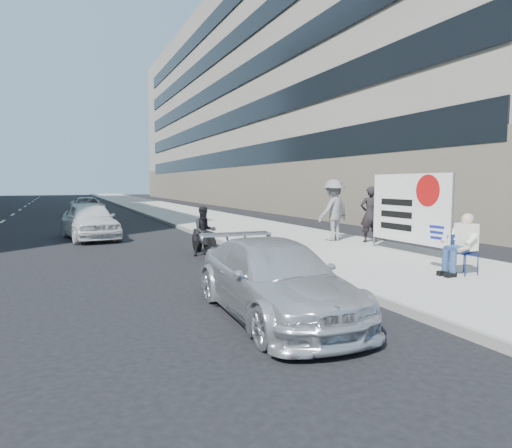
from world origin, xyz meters
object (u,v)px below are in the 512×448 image
parked_sedan (275,279)px  white_sedan_near (90,220)px  motorcycle (204,234)px  pedestrian_woman (370,214)px  jogger (333,210)px  white_sedan_far (87,206)px  seated_protester (460,241)px  protest_banner (409,208)px

parked_sedan → white_sedan_near: (-2.05, 11.76, 0.11)m
white_sedan_near → motorcycle: 6.16m
pedestrian_woman → parked_sedan: size_ratio=0.45×
jogger → white_sedan_far: size_ratio=0.48×
pedestrian_woman → white_sedan_near: (-8.35, 5.85, -0.37)m
pedestrian_woman → motorcycle: bearing=13.3°
seated_protester → parked_sedan: seated_protester is taller
seated_protester → white_sedan_near: size_ratio=0.32×
seated_protester → pedestrian_woman: bearing=72.9°
pedestrian_woman → parked_sedan: bearing=60.2°
white_sedan_far → pedestrian_woman: bearing=-69.7°
white_sedan_near → motorcycle: bearing=-70.2°
jogger → protest_banner: bearing=78.9°
seated_protester → white_sedan_far: 25.18m
protest_banner → white_sedan_far: 22.82m
pedestrian_woman → white_sedan_near: pedestrian_woman is taller
parked_sedan → protest_banner: bearing=33.4°
protest_banner → motorcycle: 5.80m
white_sedan_near → parked_sedan: bearing=-87.3°
motorcycle → protest_banner: bearing=-29.7°
white_sedan_near → protest_banner: bearing=-53.5°
pedestrian_woman → motorcycle: size_ratio=0.90×
white_sedan_far → motorcycle: 19.01m
white_sedan_far → jogger: bearing=-71.2°
seated_protester → parked_sedan: (-4.71, -0.75, -0.28)m
protest_banner → motorcycle: size_ratio=1.50×
jogger → motorcycle: bearing=-12.0°
jogger → protest_banner: size_ratio=0.67×
white_sedan_far → motorcycle: bearing=-85.0°
seated_protester → motorcycle: seated_protester is taller
seated_protester → protest_banner: size_ratio=0.43×
seated_protester → protest_banner: (1.10, 2.80, 0.53)m
pedestrian_woman → protest_banner: (-0.49, -2.36, 0.33)m
parked_sedan → white_sedan_near: size_ratio=0.99×
seated_protester → white_sedan_far: seated_protester is taller
motorcycle → pedestrian_woman: bearing=-5.1°
seated_protester → white_sedan_far: bearing=104.2°
jogger → white_sedan_near: (-7.48, 4.99, -0.48)m
parked_sedan → motorcycle: size_ratio=1.99×
pedestrian_woman → motorcycle: pedestrian_woman is taller
parked_sedan → white_sedan_far: (-1.46, 25.16, 0.00)m
parked_sedan → white_sedan_near: white_sedan_near is taller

